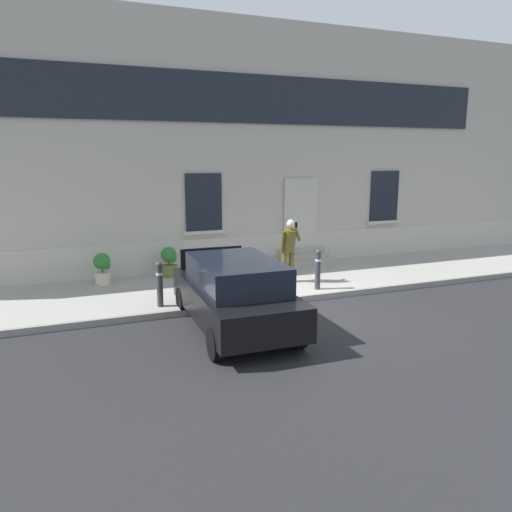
% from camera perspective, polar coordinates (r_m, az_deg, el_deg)
% --- Properties ---
extents(ground_plane, '(80.00, 80.00, 0.00)m').
position_cam_1_polar(ground_plane, '(11.27, 6.82, -6.72)').
color(ground_plane, '#232326').
extents(sidewalk, '(24.00, 3.60, 0.15)m').
position_cam_1_polar(sidewalk, '(13.68, 1.30, -3.02)').
color(sidewalk, '#99968E').
rests_on(sidewalk, ground).
extents(curb_edge, '(24.00, 0.12, 0.15)m').
position_cam_1_polar(curb_edge, '(12.04, 4.72, -5.09)').
color(curb_edge, gray).
rests_on(curb_edge, ground).
extents(building_facade, '(24.00, 1.52, 7.50)m').
position_cam_1_polar(building_facade, '(15.56, -2.24, 12.32)').
color(building_facade, '#B2AD9E').
rests_on(building_facade, ground).
extents(entrance_stoop, '(1.55, 0.96, 0.48)m').
position_cam_1_polar(entrance_stoop, '(15.66, 5.70, -0.22)').
color(entrance_stoop, '#9E998E').
rests_on(entrance_stoop, sidewalk).
extents(hatchback_car_black, '(1.85, 4.10, 1.50)m').
position_cam_1_polar(hatchback_car_black, '(10.00, -2.53, -4.30)').
color(hatchback_car_black, black).
rests_on(hatchback_car_black, ground).
extents(bollard_near_person, '(0.15, 0.15, 1.04)m').
position_cam_1_polar(bollard_near_person, '(12.60, 7.27, -1.40)').
color(bollard_near_person, '#333338').
rests_on(bollard_near_person, sidewalk).
extents(bollard_far_left, '(0.15, 0.15, 1.04)m').
position_cam_1_polar(bollard_far_left, '(11.27, -11.25, -3.08)').
color(bollard_far_left, '#333338').
rests_on(bollard_far_left, sidewalk).
extents(person_on_phone, '(0.51, 0.52, 1.74)m').
position_cam_1_polar(person_on_phone, '(13.13, 3.88, 1.13)').
color(person_on_phone, '#514C1E').
rests_on(person_on_phone, sidewalk).
extents(planter_cream, '(0.44, 0.44, 0.86)m').
position_cam_1_polar(planter_cream, '(13.60, -17.57, -1.36)').
color(planter_cream, beige).
rests_on(planter_cream, sidewalk).
extents(planter_olive, '(0.44, 0.44, 0.86)m').
position_cam_1_polar(planter_olive, '(14.04, -10.14, -0.60)').
color(planter_olive, '#606B38').
rests_on(planter_olive, sidewalk).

